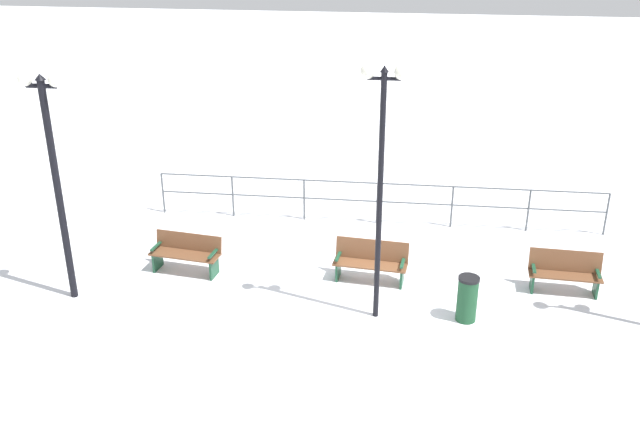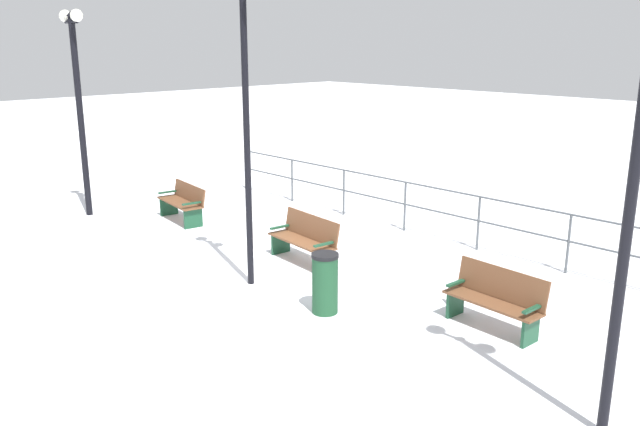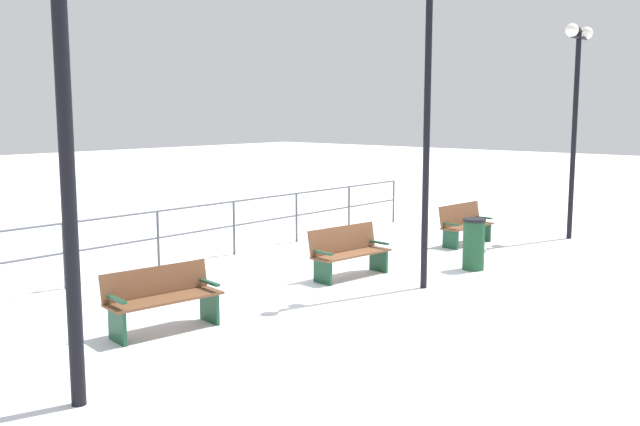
{
  "view_description": "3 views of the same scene",
  "coord_description": "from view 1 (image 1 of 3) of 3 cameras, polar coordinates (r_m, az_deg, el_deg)",
  "views": [
    {
      "loc": [
        14.21,
        0.61,
        7.98
      ],
      "look_at": [
        -1.34,
        -1.29,
        1.02
      ],
      "focal_mm": 40.39,
      "sensor_mm": 36.0,
      "label": 1
    },
    {
      "loc": [
        8.09,
        8.95,
        4.23
      ],
      "look_at": [
        -0.89,
        -0.43,
        0.75
      ],
      "focal_mm": 36.48,
      "sensor_mm": 36.0,
      "label": 2
    },
    {
      "loc": [
        7.95,
        -10.0,
        3.02
      ],
      "look_at": [
        -0.95,
        0.24,
        1.07
      ],
      "focal_mm": 40.18,
      "sensor_mm": 36.0,
      "label": 3
    }
  ],
  "objects": [
    {
      "name": "bench_third",
      "position": [
        16.53,
        18.83,
        -4.43
      ],
      "size": [
        0.58,
        1.56,
        0.92
      ],
      "rotation": [
        0.0,
        0.0,
        -0.06
      ],
      "color": "brown",
      "rests_on": "ground"
    },
    {
      "name": "trash_bin",
      "position": [
        14.93,
        11.58,
        -6.66
      ],
      "size": [
        0.43,
        0.43,
        0.99
      ],
      "color": "#1E4C2D",
      "rests_on": "ground"
    },
    {
      "name": "ground_plane",
      "position": [
        16.31,
        3.95,
        -5.38
      ],
      "size": [
        80.0,
        80.0,
        0.0
      ],
      "primitive_type": "plane",
      "color": "white",
      "rests_on": "ground"
    },
    {
      "name": "waterfront_railing",
      "position": [
        18.8,
        4.58,
        1.33
      ],
      "size": [
        0.05,
        11.64,
        1.15
      ],
      "color": "#4C5156",
      "rests_on": "ground"
    },
    {
      "name": "lamppost_middle",
      "position": [
        13.52,
        4.89,
        4.82
      ],
      "size": [
        0.27,
        0.87,
        5.21
      ],
      "color": "black",
      "rests_on": "ground"
    },
    {
      "name": "bench_nearest",
      "position": [
        16.75,
        -10.56,
        -3.12
      ],
      "size": [
        0.78,
        1.67,
        0.88
      ],
      "rotation": [
        0.0,
        0.0,
        -0.14
      ],
      "color": "brown",
      "rests_on": "ground"
    },
    {
      "name": "bench_second",
      "position": [
        16.14,
        4.04,
        -3.81
      ],
      "size": [
        0.71,
        1.69,
        0.92
      ],
      "rotation": [
        0.0,
        0.0,
        -0.11
      ],
      "color": "brown",
      "rests_on": "ground"
    },
    {
      "name": "lamppost_near",
      "position": [
        15.3,
        -20.42,
        4.18
      ],
      "size": [
        0.29,
        0.89,
        4.9
      ],
      "color": "black",
      "rests_on": "ground"
    }
  ]
}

